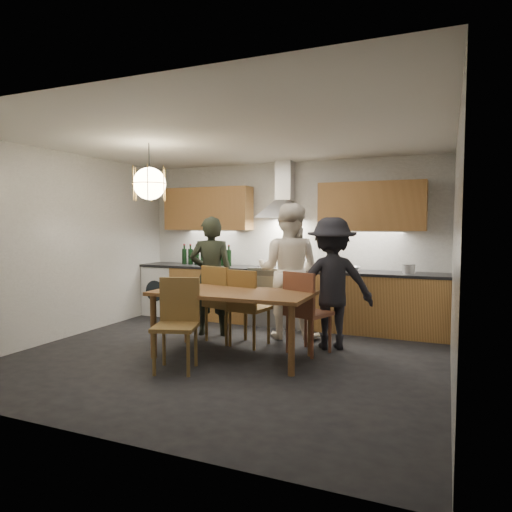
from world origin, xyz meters
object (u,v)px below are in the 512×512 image
at_px(chair_back_left, 221,299).
at_px(stock_pot, 409,269).
at_px(dining_table, 233,299).
at_px(wine_bottles, 206,255).
at_px(chair_front, 177,317).
at_px(mixing_bowl, 350,269).
at_px(person_mid, 288,271).
at_px(person_left, 211,276).
at_px(person_right, 332,283).

distance_m(chair_back_left, stock_pot, 2.70).
relative_size(dining_table, wine_bottles, 2.00).
relative_size(chair_front, mixing_bowl, 3.36).
xyz_separation_m(dining_table, person_mid, (0.31, 1.16, 0.24)).
distance_m(person_left, stock_pot, 2.82).
relative_size(person_right, stock_pot, 9.80).
bearing_deg(person_right, person_left, -24.00).
bearing_deg(stock_pot, person_left, -158.25).
bearing_deg(dining_table, chair_back_left, 127.49).
bearing_deg(stock_pot, wine_bottles, 179.38).
bearing_deg(wine_bottles, person_right, -24.18).
height_order(dining_table, chair_back_left, chair_back_left).
relative_size(person_left, person_mid, 0.91).
xyz_separation_m(dining_table, chair_back_left, (-0.45, 0.57, -0.11)).
relative_size(chair_front, person_left, 0.59).
xyz_separation_m(person_mid, stock_pot, (1.54, 0.77, 0.02)).
bearing_deg(dining_table, person_mid, 74.23).
bearing_deg(mixing_bowl, chair_back_left, -138.20).
bearing_deg(person_mid, chair_front, 66.13).
distance_m(chair_back_left, chair_front, 1.20).
xyz_separation_m(person_left, wine_bottles, (-0.69, 1.08, 0.22)).
distance_m(dining_table, chair_front, 0.74).
distance_m(chair_front, person_right, 2.04).
relative_size(person_mid, person_right, 1.12).
distance_m(dining_table, mixing_bowl, 2.16).
distance_m(person_right, mixing_bowl, 1.03).
distance_m(person_mid, person_right, 0.75).
xyz_separation_m(dining_table, person_left, (-0.77, 0.89, 0.15)).
height_order(chair_back_left, chair_front, chair_back_left).
bearing_deg(person_right, chair_back_left, -11.67).
bearing_deg(person_mid, person_right, 154.20).
bearing_deg(stock_pot, chair_front, -131.05).
xyz_separation_m(person_left, person_mid, (1.08, 0.27, 0.09)).
bearing_deg(stock_pot, person_right, -128.94).
relative_size(chair_back_left, person_left, 0.61).
bearing_deg(chair_front, mixing_bowl, 42.86).
relative_size(chair_back_left, wine_bottles, 1.09).
distance_m(stock_pot, wine_bottles, 3.31).
distance_m(chair_back_left, person_mid, 1.02).
bearing_deg(chair_front, dining_table, 40.99).
height_order(dining_table, stock_pot, stock_pot).
bearing_deg(chair_front, chair_back_left, 75.64).
xyz_separation_m(person_mid, person_right, (0.68, -0.29, -0.10)).
bearing_deg(person_mid, mixing_bowl, -137.42).
distance_m(dining_table, person_mid, 1.22).
height_order(person_right, wine_bottles, person_right).
relative_size(mixing_bowl, stock_pot, 1.73).
height_order(chair_front, person_left, person_left).
bearing_deg(dining_table, wine_bottles, 125.57).
bearing_deg(mixing_bowl, wine_bottles, 178.24).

